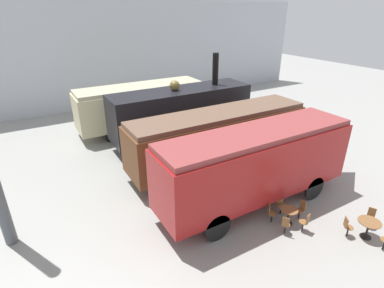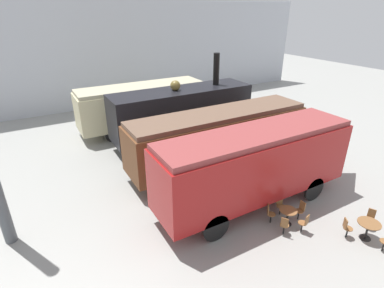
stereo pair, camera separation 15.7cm
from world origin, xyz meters
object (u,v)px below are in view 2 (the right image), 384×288
Objects in this scene: passenger_coach_vintage at (142,104)px; steam_locomotive at (182,111)px; streamlined_locomotive at (269,159)px; visitor_person at (217,173)px; cafe_table_near at (288,214)px; cafe_chair_0 at (301,209)px; cafe_table_mid at (368,226)px; passenger_coach_wooden at (219,135)px.

steam_locomotive is (1.44, -3.58, 0.26)m from passenger_coach_vintage.
visitor_person is at bearing 130.19° from streamlined_locomotive.
cafe_table_near is (-0.22, -9.78, -1.67)m from steam_locomotive.
passenger_coach_vintage is at bearing 90.55° from visitor_person.
streamlined_locomotive is at bearing 77.54° from cafe_table_near.
steam_locomotive reaches higher than cafe_chair_0.
cafe_table_near is 0.42× the size of visitor_person.
cafe_table_mid is (1.68, -4.01, -1.59)m from streamlined_locomotive.
visitor_person is (-1.46, -1.96, -1.02)m from passenger_coach_wooden.
visitor_person is at bearing 107.20° from cafe_table_near.
streamlined_locomotive is 13.11× the size of cafe_table_mid.
steam_locomotive is at bearing 77.54° from visitor_person.
visitor_person is (-1.35, -6.12, -1.25)m from steam_locomotive.
passenger_coach_wooden is 3.78m from streamlined_locomotive.
steam_locomotive is at bearing -68.01° from passenger_coach_vintage.
passenger_coach_vintage is 9.74m from visitor_person.
passenger_coach_wooden is (0.10, -4.16, -0.23)m from steam_locomotive.
passenger_coach_wooden reaches higher than cafe_chair_0.
streamlined_locomotive is 15.46× the size of cafe_table_near.
passenger_coach_vintage is at bearing 98.07° from streamlined_locomotive.
passenger_coach_wooden reaches higher than cafe_table_mid.
cafe_chair_0 reaches higher than cafe_table_near.
steam_locomotive reaches higher than passenger_coach_wooden.
passenger_coach_vintage is 10.61× the size of cafe_chair_0.
steam_locomotive is 10.76× the size of cafe_chair_0.
passenger_coach_vintage is 11.63m from streamlined_locomotive.
streamlined_locomotive is (0.19, -7.94, -0.01)m from steam_locomotive.
visitor_person is (-1.54, 1.82, -1.24)m from streamlined_locomotive.
cafe_chair_0 is at bearing -79.98° from streamlined_locomotive.
cafe_chair_0 is (0.74, -0.02, -0.02)m from cafe_table_near.
passenger_coach_vintage is 0.89× the size of passenger_coach_wooden.
steam_locomotive reaches higher than visitor_person.
passenger_coach_wooden is at bearing 102.76° from cafe_table_mid.
passenger_coach_vintage is at bearing -79.89° from cafe_chair_0.
streamlined_locomotive reaches higher than visitor_person.
streamlined_locomotive is at bearing -81.93° from passenger_coach_vintage.
visitor_person reaches higher than cafe_table_near.
passenger_coach_vintage is 3.87m from steam_locomotive.
passenger_coach_wooden reaches higher than cafe_table_near.
cafe_table_mid is at bearing -77.24° from passenger_coach_wooden.
passenger_coach_vintage is 13.49m from cafe_table_near.
visitor_person is at bearing -102.46° from steam_locomotive.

